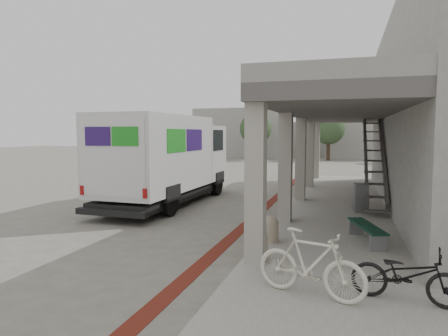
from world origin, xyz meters
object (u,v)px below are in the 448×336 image
(fedex_truck, at_px, (167,158))
(bicycle_black, at_px, (407,275))
(utility_cabinet, at_px, (360,198))
(bicycle_cream, at_px, (310,264))
(bench, at_px, (367,230))

(fedex_truck, bearing_deg, bicycle_black, -43.69)
(fedex_truck, height_order, utility_cabinet, fedex_truck)
(bicycle_cream, bearing_deg, utility_cabinet, 8.67)
(bench, bearing_deg, bicycle_black, -99.66)
(utility_cabinet, bearing_deg, bench, -97.85)
(utility_cabinet, bearing_deg, bicycle_black, -94.68)
(fedex_truck, relative_size, bench, 4.34)
(bicycle_cream, bearing_deg, bench, 0.64)
(fedex_truck, xyz_separation_m, bicycle_cream, (6.12, -7.67, -1.13))
(utility_cabinet, height_order, bicycle_cream, bicycle_cream)
(bench, relative_size, bicycle_cream, 1.01)
(utility_cabinet, bearing_deg, bicycle_cream, -105.62)
(utility_cabinet, xyz_separation_m, bicycle_cream, (-0.98, -7.59, 0.07))
(bench, height_order, bicycle_cream, bicycle_cream)
(bicycle_black, height_order, bicycle_cream, bicycle_cream)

